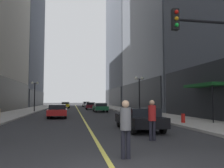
{
  "coord_description": "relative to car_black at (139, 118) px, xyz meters",
  "views": [
    {
      "loc": [
        -1.07,
        -4.95,
        1.8
      ],
      "look_at": [
        5.36,
        31.51,
        4.4
      ],
      "focal_mm": 36.25,
      "sensor_mm": 36.0,
      "label": 1
    }
  ],
  "objects": [
    {
      "name": "car_red",
      "position": [
        -5.38,
        10.35,
        -0.0
      ],
      "size": [
        1.93,
        4.42,
        1.32
      ],
      "color": "#B21919",
      "rests_on": "ground"
    },
    {
      "name": "car_green",
      "position": [
        0.19,
        20.53,
        -0.0
      ],
      "size": [
        1.96,
        4.44,
        1.32
      ],
      "color": "#196038",
      "rests_on": "ground"
    },
    {
      "name": "street_lamp_left_far",
      "position": [
        -9.29,
        20.88,
        2.54
      ],
      "size": [
        1.06,
        0.36,
        4.43
      ],
      "color": "black",
      "rests_on": "ground"
    },
    {
      "name": "storefront_awning_right",
      "position": [
        6.81,
        3.76,
        2.26
      ],
      "size": [
        1.6,
        4.28,
        3.12
      ],
      "color": "#144C1E",
      "rests_on": "ground"
    },
    {
      "name": "ground_plane",
      "position": [
        -2.89,
        26.81,
        -0.72
      ],
      "size": [
        200.0,
        200.0,
        0.0
      ],
      "primitive_type": "plane",
      "color": "#2D2D30"
    },
    {
      "name": "fire_hydrant_right",
      "position": [
        4.01,
        2.25,
        -0.32
      ],
      "size": [
        0.28,
        0.28,
        0.8
      ],
      "primitive_type": "cylinder",
      "color": "red",
      "rests_on": "ground"
    },
    {
      "name": "pedestrian_in_grey_suit",
      "position": [
        -2.32,
        -6.26,
        0.33
      ],
      "size": [
        0.36,
        0.36,
        1.79
      ],
      "color": "black",
      "rests_on": "ground"
    },
    {
      "name": "building_left_far",
      "position": [
        -18.84,
        51.81,
        16.93
      ],
      "size": [
        11.11,
        26.0,
        35.46
      ],
      "color": "#4C515B",
      "rests_on": "ground"
    },
    {
      "name": "lane_centre_stripe",
      "position": [
        -2.89,
        26.81,
        -0.72
      ],
      "size": [
        0.16,
        70.0,
        0.01
      ],
      "primitive_type": "cube",
      "color": "#E5D64C",
      "rests_on": "ground"
    },
    {
      "name": "pedestrian_in_red_jacket",
      "position": [
        -0.43,
        -3.46,
        0.33
      ],
      "size": [
        0.34,
        0.34,
        1.79
      ],
      "color": "black",
      "rests_on": "ground"
    },
    {
      "name": "car_yellow",
      "position": [
        -5.36,
        37.54,
        -0.0
      ],
      "size": [
        1.9,
        4.65,
        1.32
      ],
      "color": "yellow",
      "rests_on": "ground"
    },
    {
      "name": "car_maroon",
      "position": [
        -0.49,
        30.29,
        -0.0
      ],
      "size": [
        1.86,
        4.16,
        1.32
      ],
      "color": "maroon",
      "rests_on": "ground"
    },
    {
      "name": "sidewalk_right",
      "position": [
        5.36,
        26.81,
        -0.65
      ],
      "size": [
        4.5,
        78.0,
        0.15
      ],
      "primitive_type": "cube",
      "color": "#ADA8A0",
      "rests_on": "ground"
    },
    {
      "name": "traffic_light_near_right",
      "position": [
        2.46,
        -4.39,
        3.02
      ],
      "size": [
        3.43,
        0.35,
        5.65
      ],
      "color": "black",
      "rests_on": "ground"
    },
    {
      "name": "sidewalk_left",
      "position": [
        -11.14,
        26.81,
        -0.65
      ],
      "size": [
        4.5,
        78.0,
        0.15
      ],
      "primitive_type": "cube",
      "color": "#ADA8A0",
      "rests_on": "ground"
    },
    {
      "name": "car_white",
      "position": [
        -0.34,
        46.49,
        -0.0
      ],
      "size": [
        1.85,
        4.17,
        1.32
      ],
      "color": "silver",
      "rests_on": "ground"
    },
    {
      "name": "car_black",
      "position": [
        0.0,
        0.0,
        0.0
      ],
      "size": [
        1.99,
        4.74,
        1.32
      ],
      "color": "black",
      "rests_on": "ground"
    },
    {
      "name": "street_lamp_right_mid",
      "position": [
        3.51,
        11.4,
        2.54
      ],
      "size": [
        1.06,
        0.36,
        4.43
      ],
      "color": "black",
      "rests_on": "ground"
    }
  ]
}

